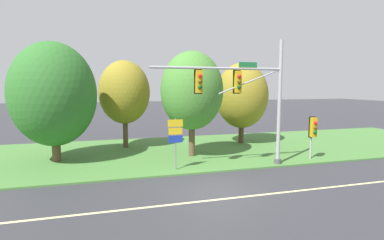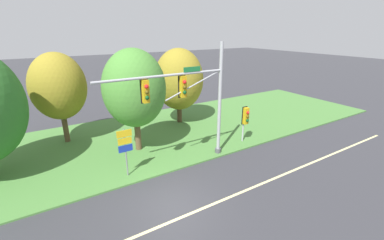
{
  "view_description": "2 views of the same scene",
  "coord_description": "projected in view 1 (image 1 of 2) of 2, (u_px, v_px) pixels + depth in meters",
  "views": [
    {
      "loc": [
        -4.65,
        -12.56,
        4.76
      ],
      "look_at": [
        0.12,
        4.3,
        2.76
      ],
      "focal_mm": 28.0,
      "sensor_mm": 36.0,
      "label": 1
    },
    {
      "loc": [
        -4.72,
        -9.54,
        8.12
      ],
      "look_at": [
        3.43,
        3.66,
        2.57
      ],
      "focal_mm": 24.0,
      "sensor_mm": 36.0,
      "label": 2
    }
  ],
  "objects": [
    {
      "name": "tree_mid_verge",
      "position": [
        242.0,
        96.0,
        24.27
      ],
      "size": [
        4.23,
        4.23,
        6.52
      ],
      "color": "#4C3823",
      "rests_on": "grass_verge"
    },
    {
      "name": "tree_nearest_road",
      "position": [
        54.0,
        95.0,
        18.18
      ],
      "size": [
        5.07,
        5.07,
        7.32
      ],
      "color": "brown",
      "rests_on": "grass_verge"
    },
    {
      "name": "route_sign_post",
      "position": [
        175.0,
        136.0,
        16.52
      ],
      "size": [
        0.85,
        0.08,
        2.87
      ],
      "color": "slate",
      "rests_on": "grass_verge"
    },
    {
      "name": "grass_verge",
      "position": [
        176.0,
        151.0,
        21.68
      ],
      "size": [
        48.0,
        11.5,
        0.1
      ],
      "primitive_type": "cube",
      "color": "#477A38",
      "rests_on": "ground"
    },
    {
      "name": "ground_plane",
      "position": [
        215.0,
        189.0,
        13.8
      ],
      "size": [
        160.0,
        160.0,
        0.0
      ],
      "primitive_type": "plane",
      "color": "#333338"
    },
    {
      "name": "tree_behind_signpost",
      "position": [
        192.0,
        91.0,
        19.57
      ],
      "size": [
        4.11,
        4.11,
        6.91
      ],
      "color": "brown",
      "rests_on": "grass_verge"
    },
    {
      "name": "lane_stripe",
      "position": [
        225.0,
        199.0,
        12.65
      ],
      "size": [
        36.0,
        0.16,
        0.01
      ],
      "primitive_type": "cube",
      "color": "beige",
      "rests_on": "ground"
    },
    {
      "name": "traffic_signal_mast",
      "position": [
        247.0,
        92.0,
        16.98
      ],
      "size": [
        7.85,
        0.49,
        7.3
      ],
      "color": "#9EA0A5",
      "rests_on": "grass_verge"
    },
    {
      "name": "tree_left_of_mast",
      "position": [
        124.0,
        92.0,
        22.4
      ],
      "size": [
        3.79,
        3.79,
        6.56
      ],
      "color": "brown",
      "rests_on": "grass_verge"
    },
    {
      "name": "pedestrian_signal_near_kerb",
      "position": [
        313.0,
        129.0,
        18.92
      ],
      "size": [
        0.46,
        0.55,
        2.73
      ],
      "color": "#9EA0A5",
      "rests_on": "grass_verge"
    }
  ]
}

